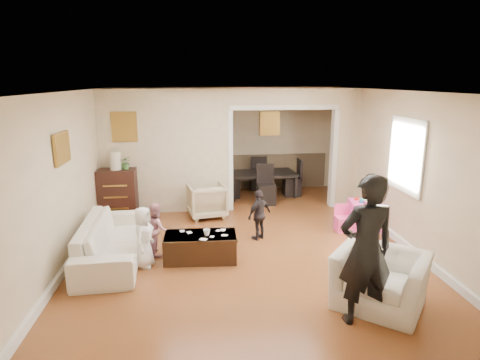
{
  "coord_description": "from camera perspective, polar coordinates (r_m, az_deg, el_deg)",
  "views": [
    {
      "loc": [
        -0.73,
        -6.69,
        2.77
      ],
      "look_at": [
        0.0,
        0.2,
        1.05
      ],
      "focal_mm": 30.24,
      "sensor_mm": 36.0,
      "label": 1
    }
  ],
  "objects": [
    {
      "name": "floor",
      "position": [
        7.28,
        0.17,
        -8.43
      ],
      "size": [
        7.0,
        7.0,
        0.0
      ],
      "primitive_type": "plane",
      "color": "#945126",
      "rests_on": "ground"
    },
    {
      "name": "partition_left",
      "position": [
        8.64,
        -10.26,
        3.92
      ],
      "size": [
        2.75,
        0.18,
        2.6
      ],
      "primitive_type": "cube",
      "color": "beige",
      "rests_on": "ground"
    },
    {
      "name": "partition_right",
      "position": [
        9.19,
        14.48,
        4.3
      ],
      "size": [
        0.55,
        0.18,
        2.6
      ],
      "primitive_type": "cube",
      "color": "beige",
      "rests_on": "ground"
    },
    {
      "name": "partition_header",
      "position": [
        8.69,
        6.24,
        11.59
      ],
      "size": [
        2.22,
        0.18,
        0.35
      ],
      "primitive_type": "cube",
      "color": "beige",
      "rests_on": "partition_right"
    },
    {
      "name": "window_pane",
      "position": [
        7.28,
        22.46,
        3.23
      ],
      "size": [
        0.03,
        0.95,
        1.1
      ],
      "primitive_type": "cube",
      "color": "white",
      "rests_on": "ground"
    },
    {
      "name": "framed_art_partition",
      "position": [
        8.57,
        -16.02,
        7.24
      ],
      "size": [
        0.45,
        0.03,
        0.55
      ],
      "primitive_type": "cube",
      "color": "brown",
      "rests_on": "partition_left"
    },
    {
      "name": "framed_art_sofa_wall",
      "position": [
        6.48,
        -23.83,
        4.14
      ],
      "size": [
        0.03,
        0.55,
        0.4
      ],
      "primitive_type": "cube",
      "color": "brown"
    },
    {
      "name": "framed_art_alcove",
      "position": [
        10.35,
        4.21,
        7.97
      ],
      "size": [
        0.45,
        0.03,
        0.55
      ],
      "primitive_type": "cube",
      "color": "brown"
    },
    {
      "name": "sofa",
      "position": [
        6.73,
        -17.59,
        -8.06
      ],
      "size": [
        0.97,
        2.26,
        0.65
      ],
      "primitive_type": "imported",
      "rotation": [
        0.0,
        0.0,
        1.62
      ],
      "color": "white",
      "rests_on": "ground"
    },
    {
      "name": "armchair_back",
      "position": [
        8.4,
        -4.71,
        -2.89
      ],
      "size": [
        0.87,
        0.88,
        0.69
      ],
      "primitive_type": "imported",
      "rotation": [
        0.0,
        0.0,
        3.33
      ],
      "color": "tan",
      "rests_on": "ground"
    },
    {
      "name": "armchair_front",
      "position": [
        5.49,
        19.19,
        -13.09
      ],
      "size": [
        1.41,
        1.39,
        0.69
      ],
      "primitive_type": "imported",
      "rotation": [
        0.0,
        0.0,
        -0.68
      ],
      "color": "white",
      "rests_on": "ground"
    },
    {
      "name": "dresser",
      "position": [
        8.56,
        -16.85,
        -1.94
      ],
      "size": [
        0.75,
        0.42,
        1.03
      ],
      "primitive_type": "cube",
      "color": "black",
      "rests_on": "ground"
    },
    {
      "name": "table_lamp",
      "position": [
        8.41,
        -17.18,
        2.62
      ],
      "size": [
        0.22,
        0.22,
        0.36
      ],
      "primitive_type": "cylinder",
      "color": "beige",
      "rests_on": "dresser"
    },
    {
      "name": "potted_plant",
      "position": [
        8.38,
        -15.81,
        2.38
      ],
      "size": [
        0.25,
        0.21,
        0.28
      ],
      "primitive_type": "imported",
      "color": "#3E692E",
      "rests_on": "dresser"
    },
    {
      "name": "coffee_table",
      "position": [
        6.49,
        -5.58,
        -9.38
      ],
      "size": [
        1.14,
        0.61,
        0.42
      ],
      "primitive_type": "cube",
      "rotation": [
        0.0,
        0.0,
        -0.05
      ],
      "color": "#321B10",
      "rests_on": "ground"
    },
    {
      "name": "coffee_cup",
      "position": [
        6.34,
        -4.72,
        -7.38
      ],
      "size": [
        0.11,
        0.11,
        0.1
      ],
      "primitive_type": "imported",
      "rotation": [
        0.0,
        0.0,
        -0.05
      ],
      "color": "silver",
      "rests_on": "coffee_table"
    },
    {
      "name": "play_table",
      "position": [
        8.09,
        17.15,
        -4.74
      ],
      "size": [
        0.61,
        0.61,
        0.53
      ],
      "primitive_type": "cube",
      "rotation": [
        0.0,
        0.0,
        -0.12
      ],
      "color": "#FF43B1",
      "rests_on": "ground"
    },
    {
      "name": "cereal_box",
      "position": [
        8.1,
        17.87,
        -1.68
      ],
      "size": [
        0.21,
        0.09,
        0.3
      ],
      "primitive_type": "cube",
      "rotation": [
        0.0,
        0.0,
        -0.12
      ],
      "color": "yellow",
      "rests_on": "play_table"
    },
    {
      "name": "cyan_cup",
      "position": [
        7.92,
        16.78,
        -2.8
      ],
      "size": [
        0.08,
        0.08,
        0.08
      ],
      "primitive_type": "cylinder",
      "color": "#249DB5",
      "rests_on": "play_table"
    },
    {
      "name": "toy_block",
      "position": [
        8.06,
        16.18,
        -2.56
      ],
      "size": [
        0.09,
        0.08,
        0.05
      ],
      "primitive_type": "cube",
      "rotation": [
        0.0,
        0.0,
        0.23
      ],
      "color": "red",
      "rests_on": "play_table"
    },
    {
      "name": "play_bowl",
      "position": [
        7.92,
        17.97,
        -2.98
      ],
      "size": [
        0.25,
        0.25,
        0.06
      ],
      "primitive_type": "imported",
      "rotation": [
        0.0,
        0.0,
        -0.12
      ],
      "color": "silver",
      "rests_on": "play_table"
    },
    {
      "name": "dining_table",
      "position": [
        9.86,
        3.08,
        -0.63
      ],
      "size": [
        1.73,
        1.07,
        0.58
      ],
      "primitive_type": "imported",
      "rotation": [
        0.0,
        0.0,
        0.09
      ],
      "color": "black",
      "rests_on": "ground"
    },
    {
      "name": "adult_person",
      "position": [
        4.85,
        17.35,
        -9.45
      ],
      "size": [
        0.69,
        0.48,
        1.79
      ],
      "primitive_type": "imported",
      "rotation": [
        0.0,
        0.0,
        3.22
      ],
      "color": "black",
      "rests_on": "ground"
    },
    {
      "name": "child_kneel_a",
      "position": [
        6.31,
        -13.44,
        -7.85
      ],
      "size": [
        0.39,
        0.52,
        0.94
      ],
      "primitive_type": "imported",
      "rotation": [
        0.0,
        0.0,
        1.35
      ],
      "color": "white",
      "rests_on": "ground"
    },
    {
      "name": "child_kneel_b",
      "position": [
        6.72,
        -11.68,
        -6.74
      ],
      "size": [
        0.43,
        0.5,
        0.86
      ],
      "primitive_type": "imported",
      "rotation": [
        0.0,
        0.0,
        1.87
      ],
      "color": "#C67C84",
      "rests_on": "ground"
    },
    {
      "name": "child_toddler",
      "position": [
        7.18,
        2.75,
        -4.92
      ],
      "size": [
        0.56,
        0.5,
        0.9
      ],
      "primitive_type": "imported",
      "rotation": [
        0.0,
        0.0,
        -2.49
      ],
      "color": "black",
      "rests_on": "ground"
    },
    {
      "name": "craft_papers",
      "position": [
        6.42,
        -4.58,
        -7.57
      ],
      "size": [
        0.75,
        0.49,
        0.0
      ],
      "color": "white",
      "rests_on": "coffee_table"
    }
  ]
}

